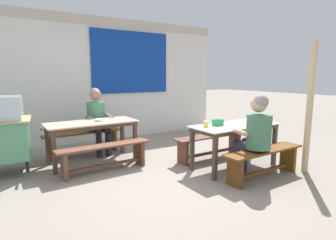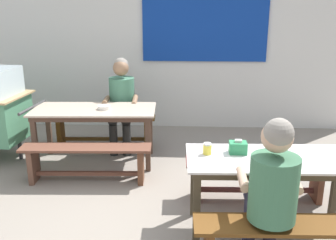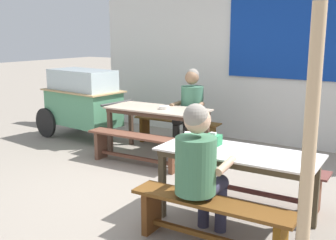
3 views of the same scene
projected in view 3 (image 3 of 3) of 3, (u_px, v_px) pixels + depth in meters
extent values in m
plane|color=gray|center=(155.00, 189.00, 4.89)|extent=(40.00, 40.00, 0.00)
cube|color=silver|center=(249.00, 64.00, 6.94)|extent=(6.01, 0.12, 2.62)
cube|color=navy|center=(288.00, 32.00, 6.42)|extent=(1.94, 0.03, 1.45)
cube|color=#C1AC96|center=(158.00, 109.00, 6.16)|extent=(1.57, 0.75, 0.02)
cube|color=brown|center=(158.00, 111.00, 6.17)|extent=(1.49, 0.68, 0.06)
cube|color=brown|center=(207.00, 136.00, 6.13)|extent=(0.06, 0.06, 0.64)
cube|color=brown|center=(190.00, 144.00, 5.66)|extent=(0.06, 0.06, 0.64)
cube|color=brown|center=(131.00, 126.00, 6.81)|extent=(0.06, 0.06, 0.64)
cube|color=brown|center=(110.00, 132.00, 6.34)|extent=(0.06, 0.06, 0.64)
cube|color=silver|center=(238.00, 152.00, 3.91)|extent=(1.54, 0.70, 0.02)
cube|color=#473C2A|center=(238.00, 156.00, 3.92)|extent=(1.46, 0.64, 0.06)
cube|color=#473C2A|center=(315.00, 196.00, 3.87)|extent=(0.06, 0.06, 0.64)
cube|color=#473C2A|center=(301.00, 217.00, 3.42)|extent=(0.06, 0.06, 0.64)
cube|color=#473C2A|center=(188.00, 171.00, 4.56)|extent=(0.06, 0.06, 0.64)
cube|color=#473C2A|center=(162.00, 186.00, 4.11)|extent=(0.06, 0.06, 0.64)
cube|color=brown|center=(176.00, 120.00, 6.71)|extent=(1.50, 0.34, 0.02)
cube|color=brown|center=(211.00, 138.00, 6.45)|extent=(0.07, 0.23, 0.41)
cube|color=brown|center=(145.00, 129.00, 7.06)|extent=(0.07, 0.23, 0.41)
cube|color=brown|center=(176.00, 139.00, 6.78)|extent=(1.21, 0.10, 0.04)
cube|color=brown|center=(136.00, 136.00, 5.73)|extent=(1.50, 0.34, 0.03)
cube|color=brown|center=(175.00, 157.00, 5.46)|extent=(0.07, 0.23, 0.41)
cube|color=brown|center=(101.00, 145.00, 6.08)|extent=(0.07, 0.23, 0.41)
cube|color=brown|center=(136.00, 158.00, 5.79)|extent=(1.21, 0.10, 0.04)
cube|color=brown|center=(257.00, 165.00, 4.46)|extent=(1.51, 0.35, 0.02)
cube|color=brown|center=(316.00, 195.00, 4.19)|extent=(0.07, 0.26, 0.41)
cube|color=brown|center=(204.00, 174.00, 4.82)|extent=(0.07, 0.26, 0.41)
cube|color=brown|center=(256.00, 193.00, 4.53)|extent=(1.22, 0.08, 0.04)
cube|color=brown|center=(211.00, 202.00, 3.48)|extent=(1.45, 0.34, 0.03)
cube|color=brown|center=(152.00, 211.00, 3.83)|extent=(0.07, 0.26, 0.41)
cube|color=brown|center=(210.00, 237.00, 3.55)|extent=(1.17, 0.08, 0.04)
cube|color=#549A6F|center=(83.00, 108.00, 7.14)|extent=(1.37, 0.81, 0.58)
cube|color=silver|center=(82.00, 80.00, 7.04)|extent=(1.24, 0.73, 0.37)
cube|color=tan|center=(83.00, 90.00, 7.08)|extent=(1.46, 0.89, 0.02)
cylinder|color=black|center=(78.00, 116.00, 7.85)|extent=(0.53, 0.11, 0.52)
cylinder|color=black|center=(46.00, 123.00, 7.29)|extent=(0.53, 0.11, 0.52)
cylinder|color=#333333|center=(108.00, 136.00, 6.86)|extent=(0.05, 0.05, 0.26)
cylinder|color=#3F3F3F|center=(117.00, 103.00, 6.59)|extent=(0.11, 0.67, 0.04)
cylinder|color=#313149|center=(221.00, 209.00, 3.82)|extent=(0.11, 0.11, 0.44)
cylinder|color=#313149|center=(204.00, 205.00, 3.92)|extent=(0.11, 0.11, 0.44)
cylinder|color=#313149|center=(213.00, 188.00, 3.63)|extent=(0.13, 0.37, 0.13)
cylinder|color=#313149|center=(196.00, 184.00, 3.73)|extent=(0.13, 0.37, 0.13)
cylinder|color=#417352|center=(196.00, 165.00, 3.49)|extent=(0.35, 0.35, 0.49)
sphere|color=tan|center=(197.00, 120.00, 3.43)|extent=(0.23, 0.23, 0.23)
sphere|color=gray|center=(196.00, 116.00, 3.40)|extent=(0.21, 0.21, 0.21)
cylinder|color=tan|center=(226.00, 166.00, 3.54)|extent=(0.07, 0.31, 0.11)
cylinder|color=tan|center=(186.00, 158.00, 3.75)|extent=(0.07, 0.30, 0.09)
cylinder|color=black|center=(176.00, 139.00, 6.36)|extent=(0.11, 0.11, 0.44)
cylinder|color=black|center=(186.00, 140.00, 6.27)|extent=(0.11, 0.11, 0.44)
cylinder|color=black|center=(182.00, 120.00, 6.45)|extent=(0.15, 0.40, 0.13)
cylinder|color=black|center=(192.00, 121.00, 6.36)|extent=(0.15, 0.40, 0.13)
cylinder|color=#40745A|center=(192.00, 103.00, 6.51)|extent=(0.35, 0.35, 0.53)
sphere|color=#8D684B|center=(192.00, 77.00, 6.41)|extent=(0.22, 0.22, 0.22)
sphere|color=gray|center=(193.00, 75.00, 6.42)|extent=(0.20, 0.20, 0.20)
cylinder|color=#8D684B|center=(176.00, 104.00, 6.45)|extent=(0.08, 0.30, 0.07)
cylinder|color=#8D684B|center=(198.00, 106.00, 6.26)|extent=(0.08, 0.31, 0.11)
cube|color=#2F8B55|center=(213.00, 140.00, 4.13)|extent=(0.15, 0.12, 0.10)
cube|color=white|center=(213.00, 134.00, 4.12)|extent=(0.06, 0.04, 0.02)
cylinder|color=yellow|center=(188.00, 138.00, 4.25)|extent=(0.08, 0.08, 0.09)
cylinder|color=white|center=(188.00, 133.00, 4.23)|extent=(0.07, 0.07, 0.02)
cylinder|color=silver|center=(164.00, 107.00, 6.07)|extent=(0.16, 0.16, 0.05)
cylinder|color=tan|center=(309.00, 154.00, 2.81)|extent=(0.10, 0.10, 2.02)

